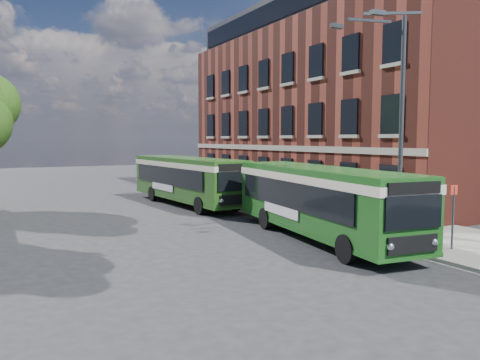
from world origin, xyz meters
TOP-DOWN VIEW (x-y plane):
  - ground at (0.00, 0.00)m, footprint 120.00×120.00m
  - pavement at (7.00, 8.00)m, footprint 6.00×48.00m
  - kerb_line at (3.95, 8.00)m, footprint 0.12×48.00m
  - brick_office at (14.00, 12.00)m, footprint 12.10×26.00m
  - street_lamp at (4.84, -2.00)m, footprint 2.96×2.38m
  - bus_stop_sign at (5.60, -4.20)m, footprint 0.35×0.08m
  - bus_front at (2.81, 0.13)m, footprint 3.88×11.53m
  - bus_rear at (1.79, 12.38)m, footprint 3.48×11.75m
  - pedestrian_a at (6.51, -1.50)m, footprint 0.70×0.47m
  - pedestrian_b at (7.45, -0.57)m, footprint 0.90×0.82m

SIDE VIEW (x-z plane):
  - ground at x=0.00m, z-range 0.00..0.00m
  - kerb_line at x=3.95m, z-range 0.00..0.01m
  - pavement at x=7.00m, z-range 0.00..0.15m
  - pedestrian_b at x=7.45m, z-range 0.15..1.63m
  - pedestrian_a at x=6.51m, z-range 0.15..2.01m
  - bus_stop_sign at x=5.60m, z-range 0.25..2.77m
  - bus_front at x=2.81m, z-range 0.32..3.34m
  - bus_rear at x=1.79m, z-range 0.32..3.34m
  - street_lamp at x=4.84m, z-range 0.29..9.29m
  - brick_office at x=14.00m, z-range -0.13..14.07m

